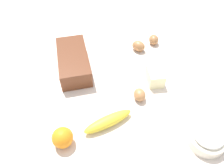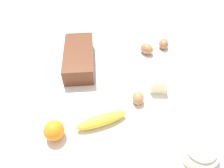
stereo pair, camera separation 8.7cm
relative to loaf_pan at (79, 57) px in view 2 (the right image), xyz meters
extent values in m
cube|color=beige|center=(-0.17, -0.15, -0.05)|extent=(2.40, 2.40, 0.02)
cube|color=brown|center=(0.00, 0.00, 0.00)|extent=(0.29, 0.15, 0.08)
cube|color=black|center=(0.00, 0.00, 0.00)|extent=(0.27, 0.13, 0.07)
cylinder|color=silver|center=(-0.45, -0.43, -0.02)|extent=(0.13, 0.13, 0.04)
torus|color=silver|center=(-0.45, -0.43, -0.01)|extent=(0.13, 0.13, 0.01)
ellipsoid|color=white|center=(-0.45, -0.43, 0.01)|extent=(0.10, 0.10, 0.04)
ellipsoid|color=yellow|center=(-0.33, -0.11, -0.02)|extent=(0.11, 0.19, 0.04)
sphere|color=orange|center=(-0.38, 0.05, -0.01)|extent=(0.07, 0.07, 0.07)
cube|color=#F4EDB2|center=(-0.15, -0.34, -0.01)|extent=(0.09, 0.07, 0.06)
ellipsoid|color=#A67044|center=(0.08, -0.32, -0.02)|extent=(0.08, 0.08, 0.05)
ellipsoid|color=#9C693F|center=(0.12, -0.41, -0.02)|extent=(0.07, 0.06, 0.05)
ellipsoid|color=#AE7547|center=(-0.23, -0.25, -0.02)|extent=(0.06, 0.05, 0.05)
camera|label=1|loc=(-0.75, -0.05, 0.64)|focal=34.46mm
camera|label=2|loc=(-0.76, -0.14, 0.64)|focal=34.46mm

